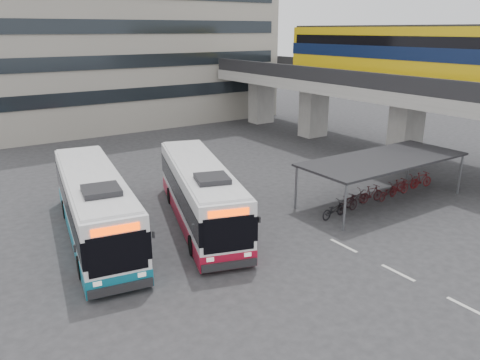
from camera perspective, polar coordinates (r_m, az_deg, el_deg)
ground at (r=20.41m, az=7.56°, el=-9.66°), size 120.00×120.00×0.00m
viaduct at (r=38.00m, az=16.85°, el=12.41°), size 8.00×32.00×9.68m
bike_shelter at (r=27.60m, az=16.85°, el=0.07°), size 10.00×4.00×2.54m
road_markings at (r=20.30m, az=18.70°, el=-10.66°), size 0.15×7.60×0.01m
bus_main at (r=23.55m, az=-4.86°, el=-1.68°), size 5.65×11.30×3.28m
bus_teal at (r=22.69m, az=-17.27°, el=-3.10°), size 4.32×11.68×3.38m
pedestrian at (r=21.80m, az=-0.27°, el=-5.06°), size 0.66×0.76×1.77m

